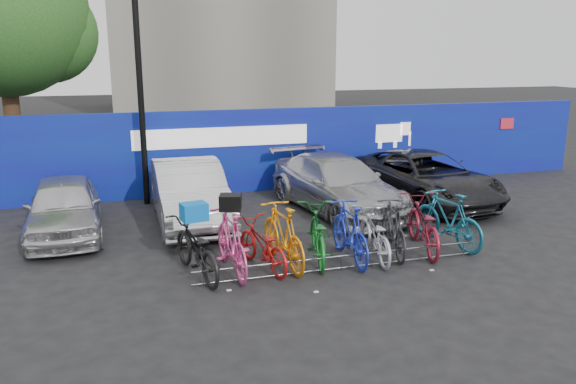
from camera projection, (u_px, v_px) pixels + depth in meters
name	position (u px, v px, depth m)	size (l,w,h in m)	color
ground	(330.00, 259.00, 11.02)	(100.00, 100.00, 0.00)	black
hoarding	(257.00, 150.00, 16.31)	(22.00, 0.18, 2.40)	navy
tree	(9.00, 16.00, 17.24)	(5.40, 5.20, 7.80)	#382314
lamppost	(140.00, 80.00, 14.35)	(0.25, 0.50, 6.11)	black
bike_rack	(342.00, 262.00, 10.43)	(5.60, 0.03, 0.30)	#595B60
car_0	(64.00, 207.00, 12.35)	(1.54, 3.82, 1.30)	#B2B2B6
car_1	(189.00, 193.00, 13.28)	(1.54, 4.42, 1.46)	silver
car_2	(337.00, 184.00, 14.31)	(1.95, 4.79, 1.39)	#9C9DA1
car_3	(425.00, 178.00, 15.15)	(2.26, 4.90, 1.36)	black
bike_0	(196.00, 249.00, 10.05)	(0.70, 2.02, 1.06)	black
bike_1	(231.00, 242.00, 10.20)	(0.57, 2.00, 1.20)	#EB4491
bike_2	(262.00, 245.00, 10.42)	(0.62, 1.78, 0.93)	#B31412
bike_3	(283.00, 235.00, 10.56)	(0.57, 2.02, 1.21)	orange
bike_4	(317.00, 234.00, 10.86)	(0.71, 2.02, 1.06)	#136820
bike_5	(350.00, 232.00, 10.81)	(0.55, 1.96, 1.18)	#1D2FB7
bike_6	(374.00, 235.00, 10.98)	(0.64, 1.85, 0.97)	#A7A9AE
bike_7	(394.00, 228.00, 11.17)	(0.52, 1.83, 1.10)	#29292C
bike_8	(423.00, 225.00, 11.39)	(0.73, 2.09, 1.10)	maroon
bike_9	(448.00, 219.00, 11.65)	(0.55, 1.96, 1.18)	#16627C
cargo_crate	(194.00, 212.00, 9.89)	(0.44, 0.34, 0.32)	blue
cargo_topcase	(230.00, 202.00, 10.03)	(0.38, 0.34, 0.28)	black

